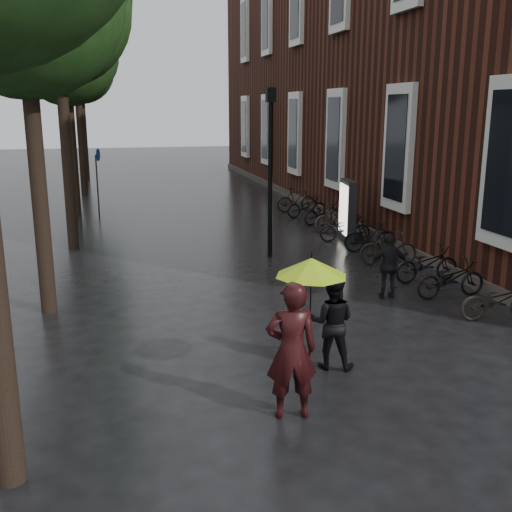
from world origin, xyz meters
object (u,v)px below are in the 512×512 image
object	(u,v)px
ad_lightbox	(347,210)
lamp_post	(270,157)
pedestrian_walking	(389,266)
parked_bicycles	(360,232)
person_black	(332,322)
person_burgundy	(291,351)

from	to	relation	value
ad_lightbox	lamp_post	size ratio (longest dim) A/B	0.41
pedestrian_walking	lamp_post	distance (m)	5.05
pedestrian_walking	ad_lightbox	size ratio (longest dim) A/B	0.77
parked_bicycles	lamp_post	size ratio (longest dim) A/B	2.96
person_black	lamp_post	bearing A→B (deg)	-72.36
lamp_post	parked_bicycles	bearing A→B (deg)	10.53
person_black	ad_lightbox	xyz separation A→B (m)	(3.94, 9.03, 0.18)
ad_lightbox	parked_bicycles	bearing A→B (deg)	-79.11
person_burgundy	person_black	size ratio (longest dim) A/B	1.25
parked_bicycles	ad_lightbox	world-z (taller)	ad_lightbox
person_burgundy	lamp_post	distance (m)	9.29
person_black	pedestrian_walking	bearing A→B (deg)	-103.84
person_black	pedestrian_walking	xyz separation A→B (m)	(2.54, 3.15, -0.04)
person_black	parked_bicycles	bearing A→B (deg)	-91.23
person_black	lamp_post	world-z (taller)	lamp_post
parked_bicycles	pedestrian_walking	bearing A→B (deg)	-106.30
person_burgundy	person_black	distance (m)	1.79
ad_lightbox	lamp_post	distance (m)	3.83
person_burgundy	person_black	xyz separation A→B (m)	(1.11, 1.39, -0.19)
ad_lightbox	lamp_post	world-z (taller)	lamp_post
person_black	pedestrian_walking	world-z (taller)	person_black
parked_bicycles	ad_lightbox	distance (m)	1.12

